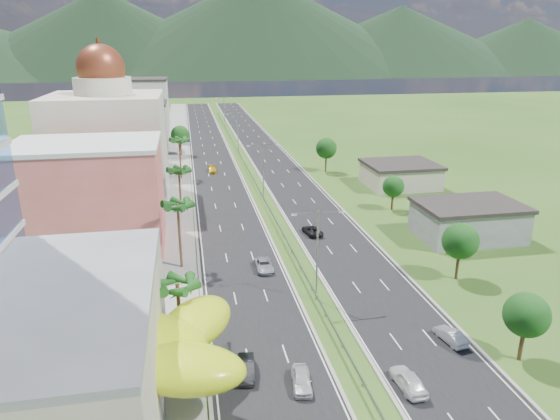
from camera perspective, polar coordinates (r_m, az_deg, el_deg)
ground at (r=51.47m, az=7.05°, el=-15.34°), size 500.00×500.00×0.00m
road_left at (r=133.81m, az=-7.77°, el=5.92°), size 11.00×260.00×0.04m
road_right at (r=135.36m, az=-1.38°, el=6.22°), size 11.00×260.00×0.04m
sidewalk_left at (r=133.69m, az=-11.85°, el=5.70°), size 7.00×260.00×0.12m
median_guardrail at (r=116.80m, az=-3.58°, el=4.54°), size 0.10×216.06×0.76m
streetlight_median_b at (r=56.77m, az=4.29°, el=-4.16°), size 6.04×0.25×11.00m
streetlight_median_c at (r=94.19m, az=-1.95°, el=5.03°), size 6.04×0.25×11.00m
streetlight_median_d at (r=138.03m, az=-4.86°, el=9.24°), size 6.04×0.25×11.00m
streetlight_median_e at (r=182.43m, az=-6.39°, el=11.41°), size 6.04×0.25×11.00m
lime_canopy at (r=43.89m, az=-17.59°, el=-14.90°), size 18.00×15.00×7.40m
pink_shophouse at (r=76.87m, az=-20.86°, el=1.31°), size 20.00×15.00×15.00m
domed_building at (r=98.14m, az=-18.96°, el=7.34°), size 20.00×20.00×28.70m
midrise_grey at (r=123.03m, az=-16.84°, el=8.01°), size 16.00×15.00×16.00m
midrise_beige at (r=144.88m, az=-15.97°, el=8.94°), size 16.00×15.00×13.00m
midrise_white at (r=167.26m, az=-15.42°, el=11.03°), size 16.00×15.00×18.00m
shed_near at (r=82.03m, az=20.68°, el=-1.31°), size 15.00×10.00×5.00m
shed_far at (r=108.41m, az=13.56°, el=3.83°), size 14.00×12.00×4.40m
palm_tree_b at (r=47.69m, az=-11.64°, el=-8.69°), size 3.60×3.60×8.10m
palm_tree_c at (r=65.72m, az=-11.61°, el=0.30°), size 3.60×3.60×9.60m
palm_tree_d at (r=88.13m, az=-11.48°, el=4.27°), size 3.60×3.60×8.60m
palm_tree_e at (r=112.43m, az=-11.46°, el=7.67°), size 3.60×3.60×9.40m
leafy_tree_lfar at (r=137.53m, az=-11.35°, el=8.43°), size 4.90×4.90×8.05m
leafy_tree_ra at (r=52.15m, az=26.35°, el=-10.72°), size 4.20×4.20×6.90m
leafy_tree_rb at (r=66.25m, az=19.92°, el=-3.36°), size 4.55×4.55×7.47m
leafy_tree_rc at (r=91.45m, az=12.83°, el=2.63°), size 3.85×3.85×6.33m
leafy_tree_rd at (r=117.35m, az=5.31°, el=7.04°), size 4.90×4.90×8.05m
mountain_ridge at (r=496.95m, az=-2.21°, el=15.05°), size 860.00×140.00×90.00m
car_white_near_left at (r=45.88m, az=2.48°, el=-18.81°), size 2.16×4.26×1.39m
car_dark_left at (r=47.23m, az=-3.89°, el=-17.61°), size 1.90×4.34×1.39m
car_silver_mid_left at (r=66.54m, az=-1.86°, el=-6.31°), size 2.17×4.65×1.29m
car_yellow_far_left at (r=118.41m, az=-7.73°, el=4.65°), size 2.00×4.78×1.38m
car_white_near_right at (r=46.99m, az=14.45°, el=-18.33°), size 2.13×4.66×1.55m
car_silver_right at (r=54.35m, az=18.89°, el=-13.44°), size 2.04×4.18×1.32m
car_dark_far_right at (r=78.70m, az=3.69°, el=-2.34°), size 2.84×4.92×1.29m
motorcycle at (r=50.89m, az=-5.83°, el=-14.92°), size 0.67×1.78×1.11m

